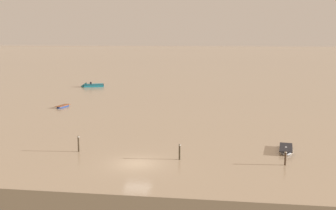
{
  "coord_description": "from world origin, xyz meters",
  "views": [
    {
      "loc": [
        7.86,
        -36.1,
        12.13
      ],
      "look_at": [
        -1.08,
        29.85,
        0.45
      ],
      "focal_mm": 42.99,
      "sensor_mm": 36.0,
      "label": 1
    }
  ],
  "objects_px": {
    "rowboat_moored_2": "(63,106)",
    "mooring_post_right": "(180,152)",
    "mooring_post_left": "(285,159)",
    "mooring_post_near": "(79,144)",
    "rowboat_moored_0": "(286,150)",
    "motorboat_moored_1": "(90,86)"
  },
  "relations": [
    {
      "from": "rowboat_moored_0",
      "to": "motorboat_moored_1",
      "type": "bearing_deg",
      "value": 46.53
    },
    {
      "from": "rowboat_moored_2",
      "to": "mooring_post_left",
      "type": "height_order",
      "value": "mooring_post_left"
    },
    {
      "from": "mooring_post_left",
      "to": "mooring_post_right",
      "type": "relative_size",
      "value": 0.86
    },
    {
      "from": "rowboat_moored_2",
      "to": "mooring_post_right",
      "type": "xyz_separation_m",
      "value": [
        22.63,
        -26.0,
        0.6
      ]
    },
    {
      "from": "mooring_post_left",
      "to": "mooring_post_near",
      "type": "bearing_deg",
      "value": 175.54
    },
    {
      "from": "rowboat_moored_0",
      "to": "mooring_post_left",
      "type": "relative_size",
      "value": 2.75
    },
    {
      "from": "rowboat_moored_2",
      "to": "mooring_post_left",
      "type": "xyz_separation_m",
      "value": [
        32.68,
        -26.39,
        0.5
      ]
    },
    {
      "from": "motorboat_moored_1",
      "to": "mooring_post_near",
      "type": "relative_size",
      "value": 3.0
    },
    {
      "from": "motorboat_moored_1",
      "to": "mooring_post_near",
      "type": "xyz_separation_m",
      "value": [
        15.97,
        -51.37,
        0.55
      ]
    },
    {
      "from": "motorboat_moored_1",
      "to": "mooring_post_right",
      "type": "relative_size",
      "value": 3.28
    },
    {
      "from": "rowboat_moored_0",
      "to": "rowboat_moored_2",
      "type": "height_order",
      "value": "rowboat_moored_0"
    },
    {
      "from": "rowboat_moored_0",
      "to": "mooring_post_left",
      "type": "bearing_deg",
      "value": 179.39
    },
    {
      "from": "rowboat_moored_2",
      "to": "mooring_post_right",
      "type": "bearing_deg",
      "value": -125.33
    },
    {
      "from": "rowboat_moored_0",
      "to": "mooring_post_near",
      "type": "bearing_deg",
      "value": 106.89
    },
    {
      "from": "rowboat_moored_0",
      "to": "rowboat_moored_2",
      "type": "bearing_deg",
      "value": 65.73
    },
    {
      "from": "rowboat_moored_0",
      "to": "rowboat_moored_2",
      "type": "xyz_separation_m",
      "value": [
        -33.46,
        21.62,
        -0.03
      ]
    },
    {
      "from": "motorboat_moored_1",
      "to": "mooring_post_near",
      "type": "distance_m",
      "value": 53.79
    },
    {
      "from": "motorboat_moored_1",
      "to": "mooring_post_right",
      "type": "distance_m",
      "value": 59.01
    },
    {
      "from": "rowboat_moored_2",
      "to": "mooring_post_near",
      "type": "relative_size",
      "value": 1.8
    },
    {
      "from": "mooring_post_left",
      "to": "rowboat_moored_2",
      "type": "bearing_deg",
      "value": 141.08
    },
    {
      "from": "rowboat_moored_0",
      "to": "mooring_post_left",
      "type": "xyz_separation_m",
      "value": [
        -0.77,
        -4.77,
        0.47
      ]
    },
    {
      "from": "rowboat_moored_2",
      "to": "mooring_post_near",
      "type": "xyz_separation_m",
      "value": [
        11.86,
        -24.77,
        0.66
      ]
    }
  ]
}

